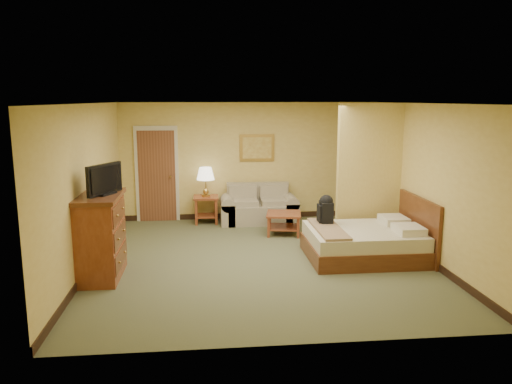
{
  "coord_description": "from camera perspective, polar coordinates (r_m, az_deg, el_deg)",
  "views": [
    {
      "loc": [
        -0.9,
        -8.03,
        2.67
      ],
      "look_at": [
        -0.01,
        0.6,
        1.05
      ],
      "focal_mm": 35.0,
      "sensor_mm": 36.0,
      "label": 1
    }
  ],
  "objects": [
    {
      "name": "left_wall",
      "position": [
        8.35,
        -18.63,
        0.59
      ],
      "size": [
        0.02,
        6.0,
        2.6
      ],
      "primitive_type": "cube",
      "color": "#DBBD5D",
      "rests_on": "floor"
    },
    {
      "name": "coffee_table",
      "position": [
        9.99,
        3.18,
        -3.09
      ],
      "size": [
        0.78,
        0.78,
        0.43
      ],
      "rotation": [
        0.0,
        0.0,
        -0.18
      ],
      "color": "maroon",
      "rests_on": "floor"
    },
    {
      "name": "floor",
      "position": [
        8.51,
        0.46,
        -7.7
      ],
      "size": [
        6.0,
        6.0,
        0.0
      ],
      "primitive_type": "plane",
      "color": "#555939",
      "rests_on": "ground"
    },
    {
      "name": "baseboard",
      "position": [
        11.36,
        -1.21,
        -2.7
      ],
      "size": [
        5.5,
        0.02,
        0.12
      ],
      "primitive_type": "cube",
      "color": "black",
      "rests_on": "floor"
    },
    {
      "name": "wall_picture",
      "position": [
        11.11,
        0.11,
        5.06
      ],
      "size": [
        0.77,
        0.04,
        0.6
      ],
      "color": "#B78E3F",
      "rests_on": "back_wall"
    },
    {
      "name": "table_lamp",
      "position": [
        10.8,
        -5.79,
        2.01
      ],
      "size": [
        0.38,
        0.38,
        0.63
      ],
      "color": "#B38C41",
      "rests_on": "side_table"
    },
    {
      "name": "tv",
      "position": [
        7.68,
        -16.92,
        1.3
      ],
      "size": [
        0.39,
        0.69,
        0.46
      ],
      "rotation": [
        0.0,
        0.0,
        -0.47
      ],
      "color": "black",
      "rests_on": "dresser"
    },
    {
      "name": "door",
      "position": [
        11.16,
        -11.25,
        1.95
      ],
      "size": [
        0.94,
        0.16,
        2.1
      ],
      "color": "beige",
      "rests_on": "floor"
    },
    {
      "name": "loveseat",
      "position": [
        10.93,
        0.33,
        -2.07
      ],
      "size": [
        1.67,
        0.78,
        0.85
      ],
      "color": "#9D9277",
      "rests_on": "floor"
    },
    {
      "name": "bed",
      "position": [
        8.71,
        12.6,
        -5.57
      ],
      "size": [
        1.93,
        1.6,
        1.04
      ],
      "color": "#512612",
      "rests_on": "floor"
    },
    {
      "name": "dresser",
      "position": [
        7.87,
        -17.31,
        -4.82
      ],
      "size": [
        0.63,
        1.19,
        1.28
      ],
      "color": "maroon",
      "rests_on": "floor"
    },
    {
      "name": "ceiling",
      "position": [
        8.08,
        0.49,
        10.1
      ],
      "size": [
        6.0,
        6.0,
        0.0
      ],
      "primitive_type": "plane",
      "rotation": [
        3.14,
        0.0,
        0.0
      ],
      "color": "white",
      "rests_on": "back_wall"
    },
    {
      "name": "side_table",
      "position": [
        10.92,
        -5.72,
        -1.53
      ],
      "size": [
        0.53,
        0.53,
        0.59
      ],
      "color": "maroon",
      "rests_on": "floor"
    },
    {
      "name": "right_wall",
      "position": [
        8.92,
        18.32,
        1.22
      ],
      "size": [
        0.02,
        6.0,
        2.6
      ],
      "primitive_type": "cube",
      "color": "#DBBD5D",
      "rests_on": "floor"
    },
    {
      "name": "backpack",
      "position": [
        8.77,
        8.02,
        -1.93
      ],
      "size": [
        0.24,
        0.3,
        0.52
      ],
      "rotation": [
        0.0,
        0.0,
        -0.01
      ],
      "color": "black",
      "rests_on": "bed"
    },
    {
      "name": "partition",
      "position": [
        9.56,
        12.78,
        2.09
      ],
      "size": [
        1.2,
        0.15,
        2.6
      ],
      "primitive_type": "cube",
      "color": "#DBBD5D",
      "rests_on": "floor"
    },
    {
      "name": "back_wall",
      "position": [
        11.15,
        -1.24,
        3.53
      ],
      "size": [
        5.5,
        0.02,
        2.6
      ],
      "primitive_type": "cube",
      "color": "#DBBD5D",
      "rests_on": "floor"
    }
  ]
}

